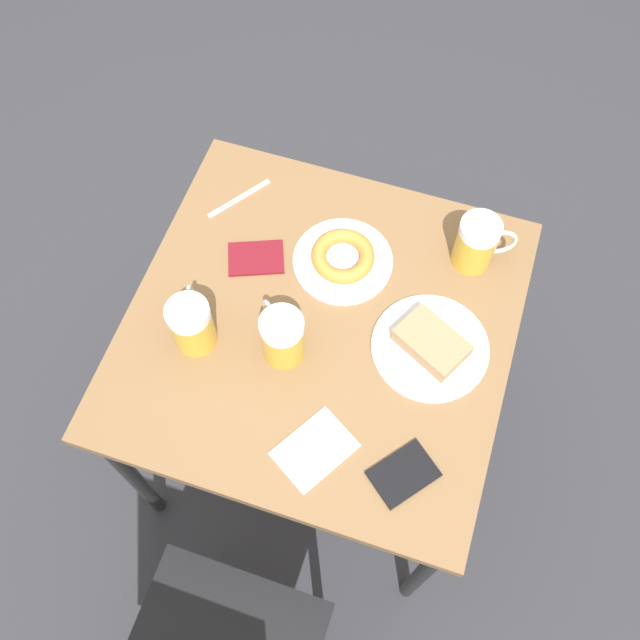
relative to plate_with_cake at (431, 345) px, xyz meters
name	(u,v)px	position (x,y,z in m)	size (l,w,h in m)	color
ground_plane	(320,429)	(0.24, 0.02, -0.74)	(8.00, 8.00, 0.00)	#333338
table	(320,338)	(0.24, 0.02, -0.09)	(0.83, 0.82, 0.73)	olive
plate_with_cake	(431,345)	(0.00, 0.00, 0.00)	(0.25, 0.25, 0.05)	silver
plate_with_donut	(343,258)	(0.24, -0.15, 0.00)	(0.23, 0.23, 0.04)	silver
beer_mug_left	(282,336)	(0.30, 0.10, 0.05)	(0.11, 0.11, 0.13)	gold
beer_mug_center	(477,243)	(-0.04, -0.25, 0.05)	(0.13, 0.09, 0.13)	gold
beer_mug_right	(192,324)	(0.48, 0.13, 0.05)	(0.09, 0.13, 0.13)	gold
napkin_folded	(315,449)	(0.16, 0.29, -0.01)	(0.17, 0.19, 0.00)	white
fork	(239,198)	(0.53, -0.24, -0.01)	(0.11, 0.15, 0.00)	silver
passport_near_edge	(403,474)	(-0.02, 0.28, -0.01)	(0.15, 0.15, 0.01)	black
passport_far_edge	(256,258)	(0.43, -0.09, -0.01)	(0.15, 0.13, 0.01)	maroon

